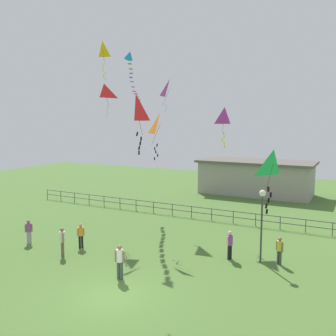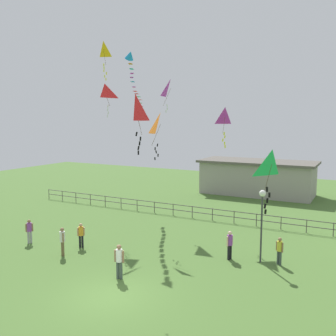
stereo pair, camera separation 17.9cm
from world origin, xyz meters
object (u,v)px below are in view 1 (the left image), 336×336
(kite_1, at_px, (103,51))
(kite_5, at_px, (273,166))
(person_1, at_px, (230,243))
(kite_3, at_px, (160,126))
(person_5, at_px, (81,234))
(kite_2, at_px, (104,93))
(person_0, at_px, (280,249))
(kite_6, at_px, (170,89))
(person_3, at_px, (62,240))
(person_4, at_px, (120,259))
(kite_4, at_px, (136,110))
(kite_0, at_px, (224,118))
(lamppost, at_px, (262,209))
(streamer_kite, at_px, (131,63))
(person_2, at_px, (29,230))

(kite_1, height_order, kite_5, kite_1)
(person_1, height_order, kite_3, kite_3)
(person_5, height_order, kite_2, kite_2)
(person_0, xyz_separation_m, kite_6, (-9.67, 5.81, 9.24))
(person_0, relative_size, person_3, 0.91)
(kite_3, xyz_separation_m, kite_6, (-1.64, 4.55, 2.71))
(person_4, relative_size, kite_4, 0.61)
(person_4, xyz_separation_m, kite_0, (1.89, 9.63, 6.89))
(lamppost, relative_size, person_3, 2.43)
(person_1, bearing_deg, person_5, -164.52)
(kite_5, bearing_deg, streamer_kite, 144.31)
(lamppost, distance_m, kite_2, 13.19)
(person_2, relative_size, streamer_kite, 0.22)
(lamppost, height_order, person_4, lamppost)
(person_5, xyz_separation_m, kite_0, (6.61, 6.98, 7.01))
(person_1, xyz_separation_m, kite_4, (-3.25, -4.48, 7.30))
(kite_2, bearing_deg, kite_6, 60.77)
(person_2, distance_m, kite_1, 14.37)
(kite_3, bearing_deg, person_0, -8.93)
(person_2, relative_size, person_4, 0.88)
(kite_5, bearing_deg, kite_4, 173.29)
(person_1, distance_m, kite_5, 8.04)
(person_4, relative_size, kite_1, 0.60)
(person_1, xyz_separation_m, kite_2, (-9.69, 1.62, 8.70))
(person_3, xyz_separation_m, person_4, (4.74, -1.08, 0.05))
(person_0, distance_m, person_3, 12.14)
(person_1, xyz_separation_m, person_4, (-3.93, -5.04, 0.06))
(kite_2, height_order, kite_5, kite_2)
(kite_2, relative_size, kite_6, 0.90)
(person_3, relative_size, kite_1, 0.57)
(kite_0, bearing_deg, lamppost, -48.56)
(person_4, xyz_separation_m, kite_3, (-1.48, 6.81, 6.41))
(person_0, relative_size, kite_6, 0.61)
(person_2, height_order, kite_2, kite_2)
(kite_4, xyz_separation_m, kite_5, (6.58, -0.77, -2.20))
(lamppost, height_order, streamer_kite, streamer_kite)
(kite_2, relative_size, kite_3, 0.75)
(kite_3, bearing_deg, person_5, -127.84)
(kite_5, bearing_deg, person_3, 173.82)
(person_0, bearing_deg, streamer_kite, 165.90)
(kite_3, bearing_deg, person_2, -142.82)
(person_2, distance_m, person_5, 3.55)
(person_0, height_order, kite_3, kite_3)
(lamppost, height_order, person_5, lamppost)
(person_0, relative_size, person_2, 0.98)
(kite_1, bearing_deg, person_3, -69.09)
(kite_4, xyz_separation_m, streamer_kite, (-5.38, 7.81, 3.54))
(kite_2, xyz_separation_m, kite_5, (13.01, -6.87, -3.60))
(person_2, relative_size, kite_0, 0.57)
(person_3, distance_m, kite_4, 9.09)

